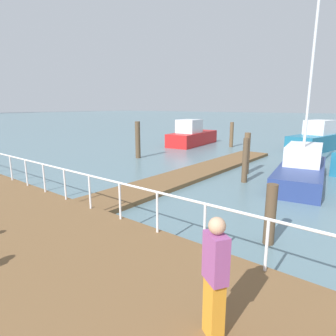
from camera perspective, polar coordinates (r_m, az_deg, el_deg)
The scene contains 12 objects.
ground_plane at distance 18.79m, azimuth -24.81°, elevation 0.49°, with size 300.00×300.00×0.00m, color slate.
floating_dock at distance 15.09m, azimuth 6.04°, elevation -0.76°, with size 15.55×2.00×0.18m, color brown.
boardwalk_railing at distance 8.93m, azimuth -15.60°, elevation -2.91°, with size 0.06×30.06×1.08m.
dock_piling_0 at distance 25.23m, azimuth 12.70°, elevation 6.57°, with size 0.32×0.32×2.15m, color brown.
dock_piling_1 at distance 7.74m, azimuth 19.94°, elevation -8.82°, with size 0.28×0.28×1.60m, color brown.
dock_piling_2 at distance 19.45m, azimuth -6.12°, elevation 5.65°, with size 0.34×0.34×2.49m, color brown.
dock_piling_3 at distance 13.55m, azimuth 15.30°, elevation 1.48°, with size 0.26×0.26×2.08m, color brown.
dock_piling_4 at distance 15.32m, azimuth 15.59°, elevation 2.84°, with size 0.31×0.31×2.16m, color brown.
moored_boat_1 at distance 25.49m, azimuth 27.60°, elevation 5.18°, with size 5.98×3.07×2.41m.
moored_boat_2 at distance 26.23m, azimuth 4.87°, elevation 6.48°, with size 6.59×2.85×2.33m.
moored_boat_3 at distance 14.71m, azimuth 25.38°, elevation 0.11°, with size 6.71×2.90×9.46m.
pedestrian_1 at distance 4.04m, azimuth 9.47°, elevation -20.75°, with size 0.38×0.42×1.73m.
Camera 1 is at (-8.14, 3.43, 3.50)m, focal length 30.21 mm.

